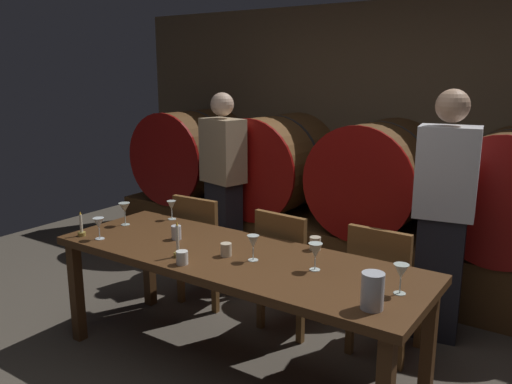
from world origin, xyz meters
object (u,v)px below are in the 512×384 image
(chair_center, at_px, (289,265))
(wine_barrel_far_left, at_px, (193,154))
(guest_left, at_px, (223,183))
(wine_glass_far_right, at_px, (401,272))
(cup_center_right, at_px, (226,250))
(cup_far_right, at_px, (315,243))
(pitcher, at_px, (372,291))
(candle_left, at_px, (81,229))
(guest_right, at_px, (443,215))
(candle_right, at_px, (178,247))
(wine_glass_center_right, at_px, (253,242))
(wine_barrel_center, at_px, (378,176))
(cup_center_left, at_px, (182,258))
(wine_glass_far_left, at_px, (124,208))
(cup_far_left, at_px, (176,232))
(chair_right, at_px, (383,285))
(wine_barrel_right, at_px, (512,192))
(chair_left, at_px, (204,244))
(wine_glass_right, at_px, (315,251))
(wine_glass_left, at_px, (99,224))
(wine_barrel_left, at_px, (276,164))
(wine_glass_center_left, at_px, (172,206))
(dining_table, at_px, (234,266))

(chair_center, bearing_deg, wine_barrel_far_left, -28.58)
(chair_center, height_order, guest_left, guest_left)
(chair_center, distance_m, wine_glass_far_right, 1.19)
(cup_center_right, distance_m, cup_far_right, 0.55)
(chair_center, xyz_separation_m, pitcher, (0.93, -0.81, 0.34))
(cup_center_right, bearing_deg, candle_left, -166.99)
(guest_right, xyz_separation_m, candle_right, (-1.17, -1.31, -0.07))
(wine_glass_center_right, bearing_deg, chair_center, 101.17)
(wine_barrel_center, bearing_deg, pitcher, -69.07)
(wine_barrel_center, relative_size, guest_right, 0.56)
(chair_center, relative_size, pitcher, 5.05)
(cup_center_left, bearing_deg, candle_left, 179.34)
(wine_glass_far_left, relative_size, cup_far_left, 1.77)
(chair_right, bearing_deg, pitcher, 107.82)
(wine_barrel_right, distance_m, chair_center, 1.77)
(chair_left, xyz_separation_m, cup_center_left, (0.59, -0.90, 0.29))
(guest_left, relative_size, wine_glass_right, 10.50)
(guest_left, distance_m, wine_glass_far_right, 2.37)
(candle_right, distance_m, cup_far_left, 0.33)
(chair_left, bearing_deg, candle_left, 69.04)
(cup_center_left, bearing_deg, guest_right, 52.32)
(wine_glass_left, bearing_deg, wine_barrel_center, 62.85)
(cup_center_right, bearing_deg, wine_barrel_far_left, 135.00)
(wine_barrel_left, relative_size, candle_left, 5.53)
(pitcher, distance_m, wine_glass_left, 1.85)
(wine_glass_far_left, distance_m, wine_glass_right, 1.52)
(candle_right, xyz_separation_m, wine_glass_center_right, (0.40, 0.20, 0.05))
(chair_center, xyz_separation_m, cup_center_left, (-0.18, -0.88, 0.29))
(wine_barrel_center, xyz_separation_m, cup_far_right, (0.19, -1.48, -0.15))
(guest_right, bearing_deg, wine_barrel_left, -32.39)
(wine_glass_center_left, relative_size, cup_center_right, 1.80)
(dining_table, distance_m, cup_far_left, 0.49)
(wine_barrel_left, height_order, guest_right, guest_right)
(wine_barrel_far_left, relative_size, candle_right, 4.33)
(wine_barrel_center, bearing_deg, cup_center_right, -96.03)
(wine_glass_right, bearing_deg, cup_far_right, 117.79)
(cup_center_right, bearing_deg, pitcher, -10.21)
(wine_glass_right, relative_size, cup_far_left, 1.70)
(wine_barrel_right, bearing_deg, dining_table, -123.72)
(wine_barrel_left, relative_size, chair_right, 1.07)
(wine_barrel_far_left, xyz_separation_m, wine_glass_far_right, (2.90, -1.82, -0.08))
(wine_glass_center_left, distance_m, cup_center_left, 0.93)
(wine_glass_far_left, distance_m, wine_glass_far_right, 2.01)
(chair_center, distance_m, wine_glass_left, 1.31)
(guest_right, bearing_deg, wine_barrel_far_left, -24.49)
(guest_left, height_order, wine_glass_far_left, guest_left)
(wine_barrel_center, relative_size, wine_barrel_right, 1.00)
(wine_glass_far_right, bearing_deg, pitcher, -102.53)
(wine_barrel_right, bearing_deg, wine_glass_far_right, -96.47)
(wine_barrel_right, height_order, wine_glass_center_right, wine_barrel_right)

